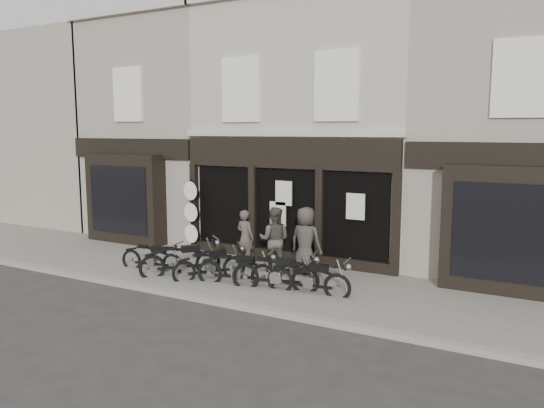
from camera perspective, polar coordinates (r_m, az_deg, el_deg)
The scene contains 17 objects.
ground_plane at distance 14.18m, azimuth -4.07°, elevation -9.09°, with size 90.00×90.00×0.00m, color #2D2B28.
pavement at distance 14.89m, azimuth -2.17°, elevation -7.99°, with size 30.00×4.20×0.12m, color slate.
kerb at distance 13.18m, azimuth -7.06°, elevation -10.17°, with size 30.00×0.25×0.13m, color gray.
central_building at distance 18.83m, azimuth 5.77°, elevation 7.71°, with size 7.30×6.22×8.34m.
neighbour_left at distance 22.06m, azimuth -9.78°, elevation 7.56°, with size 5.60×6.73×8.34m.
neighbour_right at distance 17.30m, azimuth 25.57°, elevation 6.82°, with size 5.60×6.73×8.34m.
filler_left at distance 27.94m, azimuth -22.95°, elevation 7.24°, with size 11.00×6.00×8.20m, color gray.
motorcycle_0 at distance 15.91m, azimuth -12.75°, elevation -5.92°, with size 2.04×0.58×0.98m.
motorcycle_1 at distance 15.26m, azimuth -9.70°, elevation -6.22°, with size 1.71×1.93×1.11m.
motorcycle_2 at distance 14.79m, azimuth -6.65°, elevation -6.80°, with size 1.48×1.78×1.00m.
motorcycle_3 at distance 14.15m, azimuth -3.77°, elevation -7.35°, with size 2.18×0.82×1.06m.
motorcycle_4 at distance 13.69m, azimuth 0.46°, elevation -7.77°, with size 2.26×0.93×1.11m.
motorcycle_5 at distance 13.37m, azimuth 4.03°, elevation -8.27°, with size 2.22×0.61×1.06m.
man_left at distance 15.98m, azimuth -2.90°, elevation -3.59°, with size 0.61×0.40×1.67m, color #463F39.
man_centre at distance 15.15m, azimuth 0.26°, elevation -3.83°, with size 0.91×0.71×1.87m, color #464038.
man_right at distance 14.85m, azimuth 3.64°, elevation -3.99°, with size 0.94×0.61×1.92m, color #37332E.
advert_sign_post at distance 17.86m, azimuth -8.66°, elevation -1.51°, with size 0.62×0.40×2.55m.
Camera 1 is at (7.39, -11.37, 4.16)m, focal length 35.00 mm.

